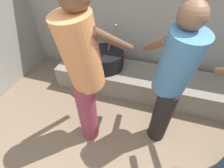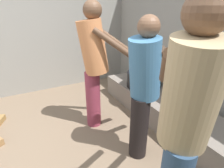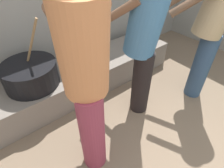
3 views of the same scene
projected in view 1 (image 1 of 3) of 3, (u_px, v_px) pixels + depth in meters
name	position (u px, v px, depth m)	size (l,w,h in m)	color
block_enclosure_rear	(169.00, 17.00, 2.22)	(4.89, 0.20, 2.01)	gray
hearth_ledge	(142.00, 82.00, 2.44)	(2.63, 0.60, 0.35)	slate
cooking_pot_main	(105.00, 59.00, 2.38)	(0.56, 0.56, 0.70)	black
cook_in_blue_shirt	(172.00, 80.00, 1.42)	(0.54, 0.71, 1.53)	black
cook_in_orange_shirt	(84.00, 71.00, 1.36)	(0.59, 0.75, 1.66)	#8C3347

